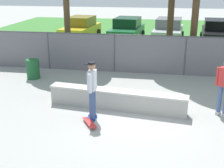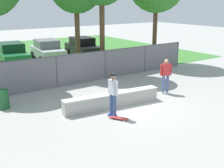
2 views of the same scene
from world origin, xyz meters
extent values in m
plane|color=#9E9E99|center=(0.00, 0.00, 0.00)|extent=(80.00, 80.00, 0.00)
cube|color=#3D7A33|center=(0.00, 15.08, 0.01)|extent=(28.06, 20.00, 0.02)
cube|color=#A8A59E|center=(-0.84, 0.51, 0.30)|extent=(4.65, 0.99, 0.60)
cube|color=beige|center=(-0.84, 0.51, 0.63)|extent=(4.69, 1.04, 0.06)
cube|color=#2647A5|center=(-1.48, -0.52, 0.05)|extent=(0.26, 0.11, 0.10)
cube|color=#2647A5|center=(-1.48, -0.30, 0.05)|extent=(0.26, 0.11, 0.10)
cylinder|color=#384C7A|center=(-1.45, -0.52, 0.54)|extent=(0.15, 0.15, 0.88)
cylinder|color=#384C7A|center=(-1.45, -0.30, 0.54)|extent=(0.15, 0.15, 0.88)
cube|color=silver|center=(-1.45, -0.41, 1.28)|extent=(0.22, 0.38, 0.60)
cylinder|color=silver|center=(-1.45, -0.66, 1.26)|extent=(0.10, 0.10, 0.58)
cylinder|color=silver|center=(-1.46, -0.16, 1.26)|extent=(0.10, 0.10, 0.58)
sphere|color=#9E7051|center=(-1.45, -0.41, 1.71)|extent=(0.22, 0.22, 0.22)
cylinder|color=black|center=(-1.45, -0.41, 1.81)|extent=(0.23, 0.23, 0.06)
cube|color=black|center=(-1.58, -0.41, 1.78)|extent=(0.12, 0.20, 0.02)
cube|color=red|center=(-1.46, -0.82, 0.08)|extent=(0.60, 0.78, 0.02)
cube|color=#B2B2B7|center=(-1.60, -0.59, 0.06)|extent=(0.15, 0.13, 0.02)
cube|color=#B2B2B7|center=(-1.31, -1.05, 0.06)|extent=(0.15, 0.13, 0.02)
cylinder|color=silver|center=(-1.53, -0.55, 0.03)|extent=(0.05, 0.06, 0.05)
cylinder|color=silver|center=(-1.68, -0.64, 0.03)|extent=(0.05, 0.06, 0.05)
cylinder|color=silver|center=(-1.24, -1.00, 0.03)|extent=(0.05, 0.06, 0.05)
cylinder|color=silver|center=(-1.38, -1.10, 0.03)|extent=(0.05, 0.06, 0.05)
cylinder|color=#4C4C51|center=(-4.82, 4.78, 0.90)|extent=(0.07, 0.07, 1.79)
cylinder|color=#4C4C51|center=(-1.61, 4.78, 0.90)|extent=(0.07, 0.07, 1.79)
cylinder|color=#4C4C51|center=(1.61, 4.78, 0.90)|extent=(0.07, 0.07, 1.79)
cylinder|color=#4C4C51|center=(0.00, 4.78, 1.76)|extent=(16.06, 0.05, 0.05)
cube|color=slate|center=(0.00, 4.78, 0.90)|extent=(16.06, 0.01, 1.79)
cylinder|color=brown|center=(-4.41, 6.60, 2.12)|extent=(0.32, 0.32, 4.24)
cylinder|color=#513823|center=(0.91, 6.95, 2.14)|extent=(0.32, 0.32, 4.28)
cylinder|color=#513823|center=(1.97, 5.66, 2.38)|extent=(0.32, 0.32, 4.76)
cube|color=gold|center=(-5.25, 12.23, 0.67)|extent=(2.19, 4.35, 0.70)
cube|color=#776413|center=(-5.23, 12.38, 1.34)|extent=(1.79, 2.24, 0.64)
cylinder|color=black|center=(-4.48, 10.85, 0.32)|extent=(0.28, 0.66, 0.64)
cylinder|color=black|center=(-6.27, 11.02, 0.32)|extent=(0.28, 0.66, 0.64)
cylinder|color=black|center=(-4.23, 13.44, 0.32)|extent=(0.28, 0.66, 0.64)
cylinder|color=black|center=(-6.02, 13.61, 0.32)|extent=(0.28, 0.66, 0.64)
cube|color=#1E6638|center=(-1.91, 12.14, 0.67)|extent=(2.19, 4.35, 0.70)
cube|color=#10381E|center=(-1.90, 12.29, 1.34)|extent=(1.79, 2.24, 0.64)
cylinder|color=black|center=(-1.14, 10.76, 0.32)|extent=(0.28, 0.66, 0.64)
cylinder|color=black|center=(-2.93, 10.93, 0.32)|extent=(0.28, 0.66, 0.64)
cylinder|color=black|center=(-0.89, 13.35, 0.32)|extent=(0.28, 0.66, 0.64)
cylinder|color=black|center=(-2.68, 13.52, 0.32)|extent=(0.28, 0.66, 0.64)
cube|color=#B7BABF|center=(0.92, 12.25, 0.67)|extent=(2.19, 4.35, 0.70)
cube|color=slate|center=(0.94, 12.40, 1.34)|extent=(1.79, 2.24, 0.64)
cylinder|color=black|center=(1.69, 10.87, 0.32)|extent=(0.28, 0.66, 0.64)
cylinder|color=black|center=(-0.10, 11.04, 0.32)|extent=(0.28, 0.66, 0.64)
cylinder|color=black|center=(1.94, 13.46, 0.32)|extent=(0.28, 0.66, 0.64)
cylinder|color=black|center=(0.15, 13.63, 0.32)|extent=(0.28, 0.66, 0.64)
cube|color=black|center=(4.07, 12.02, 0.67)|extent=(2.19, 4.35, 0.70)
cube|color=black|center=(4.08, 12.17, 1.34)|extent=(1.79, 2.24, 0.64)
cylinder|color=black|center=(3.05, 10.81, 0.32)|extent=(0.28, 0.66, 0.64)
cylinder|color=black|center=(3.30, 13.40, 0.32)|extent=(0.28, 0.66, 0.64)
cube|color=beige|center=(2.46, 0.65, 0.05)|extent=(0.22, 0.28, 0.10)
cylinder|color=#475B89|center=(2.45, 0.62, 0.54)|extent=(0.15, 0.15, 0.88)
cylinder|color=red|center=(2.33, 0.69, 1.26)|extent=(0.10, 0.10, 0.58)
cylinder|color=#1E592D|center=(-4.96, 3.19, 0.43)|extent=(0.56, 0.56, 0.85)
camera|label=1|loc=(0.54, -8.70, 4.11)|focal=48.23mm
camera|label=2|loc=(-7.72, -9.35, 4.61)|focal=45.18mm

